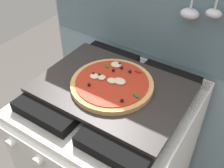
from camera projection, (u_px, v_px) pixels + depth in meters
kitchen_backsplash at (151, 69)px, 1.28m from camera, size 1.10×0.09×1.55m
stove at (112, 162)px, 1.28m from camera, size 0.60×0.64×0.90m
baking_tray at (112, 88)px, 0.99m from camera, size 0.54×0.38×0.02m
pizza_left at (112, 84)px, 0.97m from camera, size 0.30×0.30×0.03m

